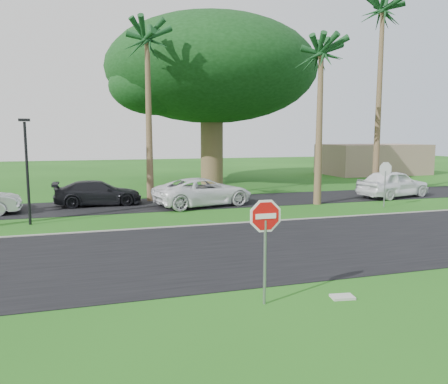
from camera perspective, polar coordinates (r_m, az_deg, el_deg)
The scene contains 16 objects.
ground at distance 13.16m, azimuth -1.74°, elevation -9.96°, with size 120.00×120.00×0.00m, color #194C13.
road at distance 15.02m, azimuth -3.73°, elevation -7.72°, with size 120.00×8.00×0.02m, color black.
parking_strip at distance 25.16m, azimuth -9.14°, elevation -1.62°, with size 120.00×5.00×0.02m, color black.
curb at distance 18.88m, azimuth -6.52°, elevation -4.54°, with size 120.00×0.12×0.06m, color gray.
stop_sign_near at distance 10.11m, azimuth 5.41°, elevation -4.95°, with size 1.05×0.07×2.62m.
stop_sign_far at distance 25.34m, azimuth 20.32°, elevation 2.09°, with size 1.05×0.07×2.62m.
palm_center at distance 26.85m, azimuth -10.01°, elevation 18.57°, with size 5.00×5.00×10.50m.
palm_right_near at distance 25.65m, azimuth 12.58°, elevation 16.83°, with size 5.00×5.00×9.50m.
palm_right_far at distance 31.98m, azimuth 20.01°, elevation 20.86°, with size 5.00×5.00×13.00m.
canopy_tree at distance 35.72m, azimuth -1.64°, elevation 15.52°, with size 16.50×16.50×13.12m.
streetlight_right at distance 20.86m, azimuth -24.35°, elevation 3.26°, with size 0.45×0.25×4.64m.
building_far at distance 46.93m, azimuth 18.83°, elevation 4.08°, with size 10.00×6.00×3.00m, color gray.
car_dark at distance 25.48m, azimuth -16.12°, elevation -0.16°, with size 1.94×4.78×1.39m, color black.
car_minivan at distance 24.36m, azimuth -2.69°, elevation -0.02°, with size 2.57×5.58×1.55m, color white.
car_pickup at distance 29.67m, azimuth 21.20°, elevation 1.00°, with size 2.04×5.06×1.72m, color white.
utility_slab at distance 11.28m, azimuth 15.20°, elevation -13.09°, with size 0.55×0.35×0.06m, color #AAA9A2.
Camera 1 is at (-3.24, -12.14, 3.94)m, focal length 35.00 mm.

